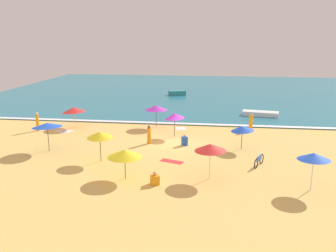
{
  "coord_description": "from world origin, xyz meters",
  "views": [
    {
      "loc": [
        3.31,
        -28.47,
        8.73
      ],
      "look_at": [
        -0.81,
        2.39,
        0.8
      ],
      "focal_mm": 38.27,
      "sensor_mm": 36.0,
      "label": 1
    }
  ],
  "objects_px": {
    "beach_umbrella_0": "(242,128)",
    "beachgoer_2": "(149,135)",
    "beach_umbrella_8": "(314,156)",
    "parked_bicycle": "(259,161)",
    "beach_umbrella_4": "(47,125)",
    "beachgoer_5": "(37,122)",
    "beach_umbrella_7": "(175,116)",
    "beach_umbrella_3": "(74,110)",
    "beachgoer_0": "(251,122)",
    "beachgoer_3": "(185,141)",
    "beach_umbrella_2": "(125,153)",
    "beach_umbrella_6": "(210,147)",
    "small_boat_0": "(260,114)",
    "small_boat_1": "(177,93)",
    "beach_umbrella_5": "(156,108)",
    "beachgoer_1": "(155,179)",
    "beach_umbrella_1": "(100,135)"
  },
  "relations": [
    {
      "from": "beach_umbrella_7",
      "to": "beach_umbrella_1",
      "type": "bearing_deg",
      "value": -122.12
    },
    {
      "from": "small_boat_1",
      "to": "beachgoer_1",
      "type": "bearing_deg",
      "value": -86.18
    },
    {
      "from": "beach_umbrella_6",
      "to": "beach_umbrella_7",
      "type": "height_order",
      "value": "beach_umbrella_6"
    },
    {
      "from": "beach_umbrella_4",
      "to": "beachgoer_5",
      "type": "bearing_deg",
      "value": 124.04
    },
    {
      "from": "beach_umbrella_2",
      "to": "beach_umbrella_1",
      "type": "bearing_deg",
      "value": 131.26
    },
    {
      "from": "parked_bicycle",
      "to": "beachgoer_2",
      "type": "distance_m",
      "value": 9.41
    },
    {
      "from": "beach_umbrella_4",
      "to": "beach_umbrella_7",
      "type": "relative_size",
      "value": 1.49
    },
    {
      "from": "beachgoer_0",
      "to": "beachgoer_3",
      "type": "height_order",
      "value": "beachgoer_0"
    },
    {
      "from": "beach_umbrella_5",
      "to": "small_boat_0",
      "type": "relative_size",
      "value": 0.68
    },
    {
      "from": "beach_umbrella_1",
      "to": "beach_umbrella_3",
      "type": "bearing_deg",
      "value": 121.54
    },
    {
      "from": "beach_umbrella_0",
      "to": "beach_umbrella_4",
      "type": "height_order",
      "value": "beach_umbrella_4"
    },
    {
      "from": "beach_umbrella_1",
      "to": "beach_umbrella_6",
      "type": "height_order",
      "value": "beach_umbrella_6"
    },
    {
      "from": "beach_umbrella_2",
      "to": "beachgoer_1",
      "type": "relative_size",
      "value": 2.72
    },
    {
      "from": "beach_umbrella_8",
      "to": "small_boat_1",
      "type": "relative_size",
      "value": 0.88
    },
    {
      "from": "beach_umbrella_7",
      "to": "beachgoer_3",
      "type": "height_order",
      "value": "beach_umbrella_7"
    },
    {
      "from": "parked_bicycle",
      "to": "beach_umbrella_8",
      "type": "bearing_deg",
      "value": -55.23
    },
    {
      "from": "beach_umbrella_1",
      "to": "beach_umbrella_3",
      "type": "xyz_separation_m",
      "value": [
        -5.56,
        9.06,
        -0.22
      ]
    },
    {
      "from": "beach_umbrella_4",
      "to": "beach_umbrella_0",
      "type": "bearing_deg",
      "value": 9.08
    },
    {
      "from": "beachgoer_1",
      "to": "small_boat_0",
      "type": "relative_size",
      "value": 0.2
    },
    {
      "from": "beach_umbrella_6",
      "to": "beach_umbrella_4",
      "type": "bearing_deg",
      "value": 162.19
    },
    {
      "from": "beach_umbrella_6",
      "to": "beachgoer_2",
      "type": "height_order",
      "value": "beach_umbrella_6"
    },
    {
      "from": "beach_umbrella_0",
      "to": "beach_umbrella_3",
      "type": "bearing_deg",
      "value": 162.7
    },
    {
      "from": "beachgoer_0",
      "to": "beach_umbrella_8",
      "type": "bearing_deg",
      "value": -80.26
    },
    {
      "from": "beach_umbrella_2",
      "to": "beach_umbrella_6",
      "type": "distance_m",
      "value": 5.28
    },
    {
      "from": "beachgoer_2",
      "to": "beachgoer_3",
      "type": "relative_size",
      "value": 1.67
    },
    {
      "from": "beach_umbrella_3",
      "to": "beach_umbrella_5",
      "type": "relative_size",
      "value": 1.05
    },
    {
      "from": "beachgoer_2",
      "to": "small_boat_0",
      "type": "distance_m",
      "value": 15.52
    },
    {
      "from": "beachgoer_0",
      "to": "beachgoer_3",
      "type": "xyz_separation_m",
      "value": [
        -5.75,
        -5.47,
        -0.38
      ]
    },
    {
      "from": "beach_umbrella_7",
      "to": "beach_umbrella_3",
      "type": "bearing_deg",
      "value": 168.96
    },
    {
      "from": "beach_umbrella_5",
      "to": "beachgoer_5",
      "type": "height_order",
      "value": "beach_umbrella_5"
    },
    {
      "from": "beach_umbrella_7",
      "to": "parked_bicycle",
      "type": "height_order",
      "value": "beach_umbrella_7"
    },
    {
      "from": "beach_umbrella_3",
      "to": "small_boat_1",
      "type": "distance_m",
      "value": 21.53
    },
    {
      "from": "beach_umbrella_3",
      "to": "beachgoer_5",
      "type": "distance_m",
      "value": 3.51
    },
    {
      "from": "beach_umbrella_0",
      "to": "parked_bicycle",
      "type": "relative_size",
      "value": 1.3
    },
    {
      "from": "beachgoer_0",
      "to": "beachgoer_2",
      "type": "bearing_deg",
      "value": -148.38
    },
    {
      "from": "beach_umbrella_8",
      "to": "parked_bicycle",
      "type": "xyz_separation_m",
      "value": [
        -2.54,
        3.66,
        -1.68
      ]
    },
    {
      "from": "beach_umbrella_0",
      "to": "beachgoer_5",
      "type": "distance_m",
      "value": 18.88
    },
    {
      "from": "beachgoer_1",
      "to": "beachgoer_2",
      "type": "xyz_separation_m",
      "value": [
        -1.87,
        8.18,
        0.4
      ]
    },
    {
      "from": "beach_umbrella_5",
      "to": "beach_umbrella_8",
      "type": "distance_m",
      "value": 17.44
    },
    {
      "from": "beach_umbrella_0",
      "to": "beachgoer_2",
      "type": "bearing_deg",
      "value": 176.0
    },
    {
      "from": "beach_umbrella_2",
      "to": "beachgoer_5",
      "type": "relative_size",
      "value": 1.24
    },
    {
      "from": "beach_umbrella_0",
      "to": "parked_bicycle",
      "type": "bearing_deg",
      "value": -75.47
    },
    {
      "from": "beach_umbrella_0",
      "to": "beachgoer_5",
      "type": "xyz_separation_m",
      "value": [
        -18.6,
        3.17,
        -0.81
      ]
    },
    {
      "from": "beach_umbrella_8",
      "to": "beachgoer_2",
      "type": "distance_m",
      "value": 13.54
    },
    {
      "from": "beachgoer_1",
      "to": "beachgoer_2",
      "type": "height_order",
      "value": "beachgoer_2"
    },
    {
      "from": "beachgoer_0",
      "to": "parked_bicycle",
      "type": "bearing_deg",
      "value": -91.66
    },
    {
      "from": "beach_umbrella_4",
      "to": "small_boat_0",
      "type": "xyz_separation_m",
      "value": [
        17.68,
        14.49,
        -1.72
      ]
    },
    {
      "from": "beach_umbrella_4",
      "to": "beachgoer_5",
      "type": "distance_m",
      "value": 6.79
    },
    {
      "from": "beach_umbrella_5",
      "to": "parked_bicycle",
      "type": "relative_size",
      "value": 1.65
    },
    {
      "from": "beachgoer_2",
      "to": "beach_umbrella_8",
      "type": "bearing_deg",
      "value": -35.51
    }
  ]
}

